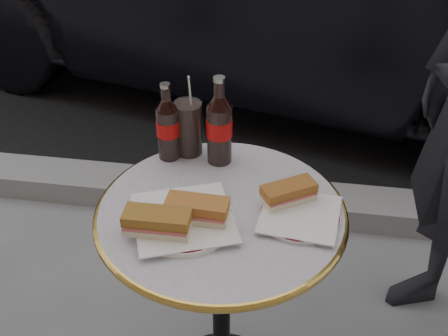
# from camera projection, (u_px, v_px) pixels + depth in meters

# --- Properties ---
(curb) EXTENTS (40.00, 0.20, 0.12)m
(curb) POSITION_uv_depth(u_px,v_px,m) (253.00, 199.00, 2.49)
(curb) COLOR gray
(curb) RESTS_ON ground
(bistro_table) EXTENTS (0.62, 0.62, 0.73)m
(bistro_table) POSITION_uv_depth(u_px,v_px,m) (221.00, 309.00, 1.59)
(bistro_table) COLOR #BAB2C4
(bistro_table) RESTS_ON ground
(plate_left) EXTENTS (0.28, 0.28, 0.01)m
(plate_left) POSITION_uv_depth(u_px,v_px,m) (184.00, 220.00, 1.33)
(plate_left) COLOR white
(plate_left) RESTS_ON bistro_table
(plate_right) EXTENTS (0.24, 0.24, 0.01)m
(plate_right) POSITION_uv_depth(u_px,v_px,m) (300.00, 217.00, 1.34)
(plate_right) COLOR silver
(plate_right) RESTS_ON bistro_table
(sandwich_left_a) EXTENTS (0.15, 0.07, 0.05)m
(sandwich_left_a) POSITION_uv_depth(u_px,v_px,m) (157.00, 223.00, 1.27)
(sandwich_left_a) COLOR #916125
(sandwich_left_a) RESTS_ON plate_left
(sandwich_left_b) EXTENTS (0.15, 0.07, 0.05)m
(sandwich_left_b) POSITION_uv_depth(u_px,v_px,m) (197.00, 210.00, 1.31)
(sandwich_left_b) COLOR #AB632B
(sandwich_left_b) RESTS_ON plate_left
(sandwich_right) EXTENTS (0.15, 0.12, 0.05)m
(sandwich_right) POSITION_uv_depth(u_px,v_px,m) (288.00, 194.00, 1.37)
(sandwich_right) COLOR #985B26
(sandwich_right) RESTS_ON plate_right
(cola_bottle_left) EXTENTS (0.06, 0.06, 0.22)m
(cola_bottle_left) POSITION_uv_depth(u_px,v_px,m) (167.00, 121.00, 1.49)
(cola_bottle_left) COLOR black
(cola_bottle_left) RESTS_ON bistro_table
(cola_bottle_right) EXTENTS (0.08, 0.08, 0.25)m
(cola_bottle_right) POSITION_uv_depth(u_px,v_px,m) (219.00, 121.00, 1.47)
(cola_bottle_right) COLOR black
(cola_bottle_right) RESTS_ON bistro_table
(cola_glass) EXTENTS (0.08, 0.08, 0.16)m
(cola_glass) POSITION_uv_depth(u_px,v_px,m) (188.00, 128.00, 1.53)
(cola_glass) COLOR black
(cola_glass) RESTS_ON bistro_table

